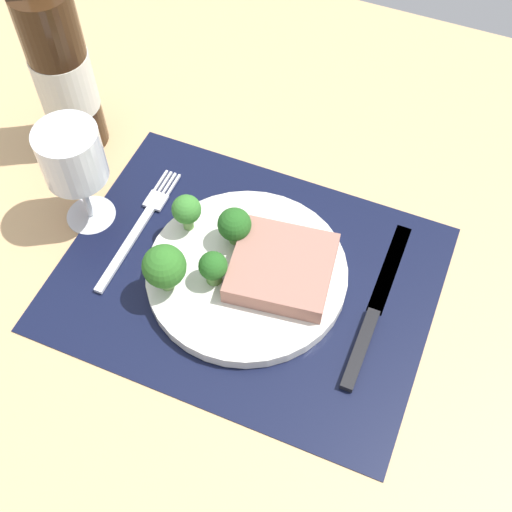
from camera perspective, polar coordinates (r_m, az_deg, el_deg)
The scene contains 12 objects.
ground_plane at distance 78.54cm, azimuth -0.77°, elevation -2.50°, with size 140.00×110.00×3.00cm, color tan.
placemat at distance 77.13cm, azimuth -0.78°, elevation -1.86°, with size 42.49×32.69×0.30cm, color black.
plate at distance 76.33cm, azimuth -0.79°, elevation -1.48°, with size 23.03×23.03×1.60cm, color silver.
steak at distance 74.41cm, azimuth 2.22°, elevation -0.98°, with size 11.13×10.66×2.42cm, color #9E6B5B.
broccoli_near_steak at distance 76.94cm, azimuth -5.95°, elevation 3.91°, with size 3.45×3.45×5.07cm.
broccoli_back_left at distance 72.89cm, azimuth -3.69°, elevation -0.95°, with size 3.25×3.25×4.47cm.
broccoli_center at distance 75.52cm, azimuth -1.86°, elevation 2.67°, with size 3.89×3.89×5.06cm.
broccoli_near_fork at distance 71.99cm, azimuth -7.84°, elevation -0.93°, with size 4.84×4.84×6.33cm.
fork at distance 81.96cm, azimuth -9.95°, elevation 2.47°, with size 2.40×19.20×0.50cm.
knife at distance 75.20cm, azimuth 9.92°, elevation -5.03°, with size 1.80×23.00×0.80cm.
wine_bottle at distance 86.28cm, azimuth -16.24°, elevation 14.89°, with size 7.19×7.19×30.61cm.
wine_glass at distance 77.31cm, azimuth -15.39°, elevation 7.92°, with size 7.23×7.23×14.33cm.
Camera 1 is at (16.68, -37.31, 65.56)cm, focal length 46.81 mm.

